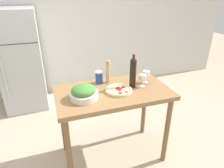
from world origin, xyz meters
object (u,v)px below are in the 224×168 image
Objects in this scene: salad_bowl at (84,93)px; salt_canister at (99,77)px; wine_glass_far at (146,74)px; homemade_pizza at (119,90)px; wine_glass_near at (143,78)px; pepper_mill at (108,72)px; refrigerator at (21,61)px; wine_bottle at (133,72)px.

salad_bowl and salt_canister have the same top height.
salt_canister reaches higher than wine_glass_far.
homemade_pizza is 2.00× the size of salt_canister.
wine_glass_near is 0.51× the size of pepper_mill.
salt_canister is at bearing 169.63° from pepper_mill.
refrigerator is at bearing 132.88° from wine_glass_far.
wine_glass_near reaches higher than homemade_pizza.
pepper_mill is at bearing 145.61° from wine_glass_near.
salt_canister is (-0.10, 0.02, -0.06)m from pepper_mill.
wine_bottle is 2.66× the size of wine_glass_far.
homemade_pizza is at bearing -174.62° from wine_glass_near.
pepper_mill is 0.96× the size of salad_bowl.
wine_glass_far is 0.75m from salad_bowl.
wine_bottle reaches higher than pepper_mill.
pepper_mill is (-0.40, 0.13, 0.03)m from wine_glass_far.
pepper_mill is at bearing -53.92° from refrigerator.
salt_canister is at bearing 147.14° from wine_bottle.
wine_glass_near is at bearing -16.86° from wine_bottle.
salt_canister reaches higher than homemade_pizza.
salt_canister is (-0.14, 0.26, 0.05)m from homemade_pizza.
pepper_mill is (-0.32, 0.22, 0.03)m from wine_glass_near.
refrigerator reaches higher than homemade_pizza.
homemade_pizza is at bearing -162.61° from wine_glass_far.
wine_bottle is (1.25, -1.61, 0.26)m from refrigerator.
salt_canister reaches higher than wine_glass_near.
salt_canister is at bearing 150.64° from wine_glass_near.
wine_bottle is 0.39m from salt_canister.
wine_glass_near is at bearing -134.02° from wine_glass_far.
wine_glass_near is 0.30m from homemade_pizza.
homemade_pizza is at bearing -162.20° from wine_bottle.
wine_bottle is 0.29m from pepper_mill.
wine_glass_far is at bearing 10.83° from salad_bowl.
wine_glass_near and wine_glass_far have the same top height.
pepper_mill reaches higher than wine_glass_near.
salad_bowl is (-0.74, -0.14, -0.04)m from wine_glass_far.
refrigerator is 2.12m from wine_glass_far.
wine_glass_near is 0.48m from salt_canister.
wine_bottle is at bearing -40.86° from pepper_mill.
salad_bowl is at bearing -67.49° from refrigerator.
refrigerator is 11.64× the size of salt_canister.
wine_bottle is at bearing 163.14° from wine_glass_near.
homemade_pizza is (-0.37, -0.11, -0.09)m from wine_glass_far.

